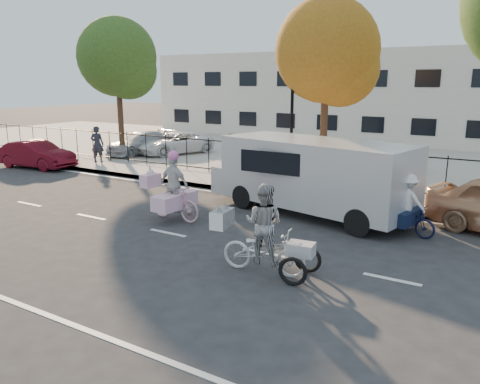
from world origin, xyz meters
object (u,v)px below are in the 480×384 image
Objects in this scene: red_sedan at (36,154)px; lot_car_b at (175,143)px; zebra_trike at (264,239)px; lot_car_c at (305,151)px; pedestrian at (97,144)px; lot_car_a at (141,143)px; lot_car_d at (383,157)px; lamppost at (292,107)px; unicorn_bike at (174,195)px; white_van at (311,174)px; bull_bike at (406,211)px.

lot_car_b is at bearing -34.59° from red_sedan.
zebra_trike reaches higher than lot_car_c.
zebra_trike is 0.54× the size of lot_car_b.
lot_car_b is at bearing -134.53° from pedestrian.
pedestrian is 3.17m from lot_car_a.
zebra_trike is 0.59× the size of red_sedan.
lot_car_a is at bearing -156.14° from lot_car_d.
lot_car_b is at bearing -178.66° from lot_car_c.
lot_car_b is (-8.73, 3.85, -2.37)m from lamppost.
lot_car_c is (-0.06, 9.94, 0.06)m from unicorn_bike.
pedestrian is (-13.29, 7.60, 0.28)m from zebra_trike.
zebra_trike is 17.13m from lot_car_a.
red_sedan is 7.06m from lot_car_b.
lot_car_d is at bearing 59.72° from lamppost.
lot_car_a is (-0.05, 3.15, -0.29)m from pedestrian.
lot_car_a is at bearing 164.31° from lamppost.
lot_car_a is (-12.40, 5.90, -0.53)m from white_van.
red_sedan is at bearing -150.77° from lot_car_c.
unicorn_bike reaches higher than lot_car_c.
lot_car_a is (-13.34, 10.75, -0.01)m from zebra_trike.
lamppost is 1.05× the size of lot_car_a.
white_van is 7.93m from lot_car_c.
lamppost is 1.08× the size of lot_car_d.
zebra_trike is 4.72m from bull_bike.
bull_bike is (2.04, 4.26, -0.09)m from zebra_trike.
pedestrian reaches higher than lot_car_c.
unicorn_bike reaches higher than lot_car_a.
red_sedan is 5.52m from lot_car_a.
bull_bike is at bearing -99.54° from red_sedan.
unicorn_bike is 0.31× the size of white_van.
bull_bike is at bearing -13.92° from lot_car_a.
lot_car_a is (-10.32, 2.90, -2.36)m from lamppost.
unicorn_bike is at bearing -34.23° from lot_car_a.
pedestrian is 0.43× the size of lot_car_c.
zebra_trike is at bearing 126.25° from pedestrian.
bull_bike is at bearing -35.40° from lamppost.
lot_car_c reaches higher than lot_car_b.
lot_car_c is at bearing -177.83° from pedestrian.
zebra_trike is at bearing -72.15° from lot_car_c.
unicorn_bike is 11.59m from red_sedan.
white_van reaches higher than red_sedan.
lot_car_b is (-13.79, 7.45, 0.08)m from bull_bike.
bull_bike is at bearing 1.01° from white_van.
zebra_trike is at bearing -69.23° from lot_car_d.
bull_bike reaches higher than lot_car_c.
bull_bike is at bearing 143.71° from pedestrian.
lot_car_b is 1.06× the size of lot_car_d.
lot_car_b is 11.19m from lot_car_d.
bull_bike is 8.22m from lot_car_d.
red_sedan is at bearing -169.31° from lamppost.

